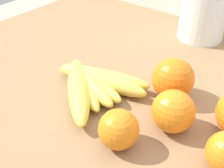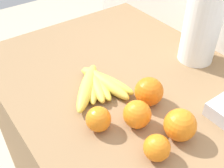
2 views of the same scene
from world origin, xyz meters
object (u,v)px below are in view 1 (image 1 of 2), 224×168
Objects in this scene: orange_center at (119,129)px; orange_right at (173,79)px; banana_bunch at (91,83)px; orange_front at (173,111)px.

orange_center is 0.17m from orange_right.
banana_bunch is at bearing 147.52° from orange_center.
orange_right reaches higher than orange_center.
orange_center reaches higher than banana_bunch.
orange_center is 0.89× the size of orange_front.
orange_front is at bearing 1.06° from banana_bunch.
orange_right is at bearing 119.43° from orange_front.
orange_center is 0.81× the size of orange_right.
banana_bunch is 3.16× the size of orange_center.
orange_front is (0.18, 0.00, 0.02)m from banana_bunch.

